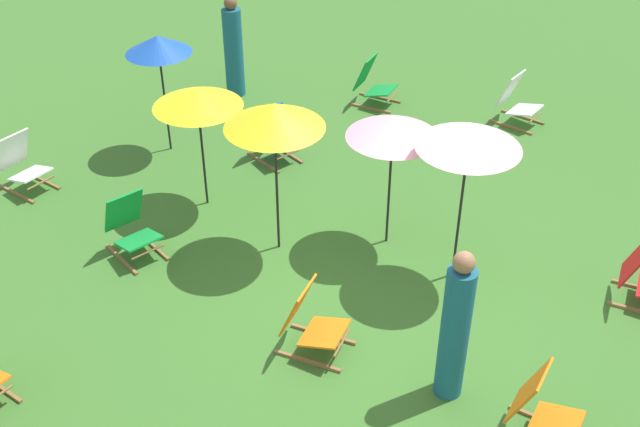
% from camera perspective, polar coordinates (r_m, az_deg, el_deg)
% --- Properties ---
extents(ground_plane, '(40.00, 40.00, 0.00)m').
position_cam_1_polar(ground_plane, '(9.39, 6.14, -4.81)').
color(ground_plane, '#386B28').
extents(deckchair_1, '(0.56, 0.81, 0.83)m').
position_cam_1_polar(deckchair_1, '(13.16, 3.90, 9.51)').
color(deckchair_1, olive).
rests_on(deckchair_1, ground).
extents(deckchair_4, '(0.52, 0.78, 0.83)m').
position_cam_1_polar(deckchair_4, '(7.66, 15.90, -13.72)').
color(deckchair_4, olive).
rests_on(deckchair_4, ground).
extents(deckchair_5, '(0.54, 0.80, 0.83)m').
position_cam_1_polar(deckchair_5, '(12.91, 14.23, 7.97)').
color(deckchair_5, olive).
rests_on(deckchair_5, ground).
extents(deckchair_7, '(0.67, 0.86, 0.83)m').
position_cam_1_polar(deckchair_7, '(9.82, -13.68, -1.02)').
color(deckchair_7, olive).
rests_on(deckchair_7, ground).
extents(deckchair_8, '(0.61, 0.84, 0.83)m').
position_cam_1_polar(deckchair_8, '(8.22, -0.69, -7.95)').
color(deckchair_8, olive).
rests_on(deckchair_8, ground).
extents(deckchair_9, '(0.50, 0.78, 0.83)m').
position_cam_1_polar(deckchair_9, '(11.57, -21.04, 3.37)').
color(deckchair_9, olive).
rests_on(deckchair_9, ground).
extents(deckchair_10, '(0.67, 0.86, 0.83)m').
position_cam_1_polar(deckchair_10, '(11.54, -3.55, 5.71)').
color(deckchair_10, olive).
rests_on(deckchair_10, ground).
extents(umbrella_0, '(1.16, 1.16, 1.69)m').
position_cam_1_polar(umbrella_0, '(10.00, -9.00, 8.33)').
color(umbrella_0, black).
rests_on(umbrella_0, ground).
extents(umbrella_1, '(1.16, 1.16, 1.99)m').
position_cam_1_polar(umbrella_1, '(8.50, 10.89, 5.41)').
color(umbrella_1, black).
rests_on(umbrella_1, ground).
extents(umbrella_2, '(1.18, 1.18, 2.01)m').
position_cam_1_polar(umbrella_2, '(8.87, -3.39, 7.17)').
color(umbrella_2, black).
rests_on(umbrella_2, ground).
extents(umbrella_3, '(0.95, 0.95, 1.82)m').
position_cam_1_polar(umbrella_3, '(11.42, -11.81, 12.03)').
color(umbrella_3, black).
rests_on(umbrella_3, ground).
extents(umbrella_4, '(1.11, 1.11, 1.75)m').
position_cam_1_polar(umbrella_4, '(9.11, 5.38, 6.26)').
color(umbrella_4, black).
rests_on(umbrella_4, ground).
extents(person_0, '(0.45, 0.45, 1.72)m').
position_cam_1_polar(person_0, '(13.38, -6.37, 11.85)').
color(person_0, '#195972').
rests_on(person_0, ground).
extents(person_1, '(0.40, 0.40, 1.75)m').
position_cam_1_polar(person_1, '(7.57, 9.89, -8.38)').
color(person_1, '#195972').
rests_on(person_1, ground).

